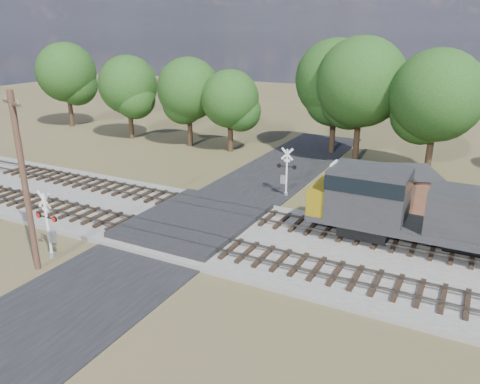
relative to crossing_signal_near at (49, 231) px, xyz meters
The scene contains 11 objects.
ground 8.41m from the crossing_signal_near, 55.96° to the left, with size 160.00×160.00×0.00m, color #434324.
ballast_bed 16.42m from the crossing_signal_near, 26.65° to the left, with size 140.00×10.00×0.30m, color gray.
road 8.40m from the crossing_signal_near, 55.96° to the left, with size 7.00×60.00×0.08m, color black.
crossing_panel 8.77m from the crossing_signal_near, 57.81° to the left, with size 7.00×9.00×0.62m, color #262628.
track_near 9.21m from the crossing_signal_near, 32.00° to the left, with size 140.00×2.60×0.33m.
track_far 12.57m from the crossing_signal_near, 51.80° to the left, with size 140.00×2.60×0.33m.
crossing_signal_near is the anchor object (origin of this frame).
crossing_signal_far 17.07m from the crossing_signal_near, 63.78° to the left, with size 1.51×0.34×3.76m.
utility_pole 3.59m from the crossing_signal_near, 75.84° to the right, with size 2.17×0.93×9.33m.
equipment_shed 23.09m from the crossing_signal_near, 46.72° to the left, with size 5.30×5.30×2.74m.
treeline 29.62m from the crossing_signal_near, 66.91° to the left, with size 82.95×12.09×11.50m.
Camera 1 is at (15.33, -22.66, 12.01)m, focal length 35.00 mm.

